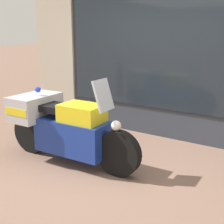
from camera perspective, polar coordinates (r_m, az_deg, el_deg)
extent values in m
plane|color=#7A5B4C|center=(4.47, -0.55, -11.06)|extent=(60.00, 60.00, 0.00)
cube|color=#333842|center=(5.78, 10.90, 13.30)|extent=(6.22, 0.40, 3.64)
cube|color=#B2A893|center=(7.23, -8.99, 13.67)|extent=(1.00, 0.55, 3.64)
cube|color=#1E262D|center=(5.41, 14.68, 13.52)|extent=(4.99, 0.02, 2.64)
cube|color=slate|center=(5.89, 14.02, -2.14)|extent=(4.77, 0.30, 0.55)
cube|color=silver|center=(5.81, 15.12, 7.65)|extent=(4.77, 0.02, 1.48)
cube|color=beige|center=(5.64, 15.16, 14.93)|extent=(4.77, 0.30, 0.03)
cube|color=#B7B2A8|center=(6.29, 1.68, 15.74)|extent=(0.18, 0.04, 0.05)
cube|color=black|center=(5.64, 15.19, 15.33)|extent=(0.18, 0.04, 0.05)
cube|color=red|center=(6.35, 1.35, 3.39)|extent=(0.19, 0.03, 0.27)
cube|color=#2866B7|center=(5.72, 14.05, 1.63)|extent=(0.19, 0.02, 0.27)
cylinder|color=black|center=(4.28, 1.22, -7.56)|extent=(0.65, 0.16, 0.64)
cylinder|color=black|center=(5.25, -14.51, -3.70)|extent=(0.65, 0.16, 0.64)
cube|color=navy|center=(4.66, -7.13, -4.38)|extent=(1.13, 0.52, 0.50)
cube|color=yellow|center=(4.45, -5.54, -0.40)|extent=(0.62, 0.45, 0.28)
cube|color=black|center=(4.71, -9.71, 0.69)|extent=(0.66, 0.38, 0.10)
cube|color=#B7B7BC|center=(5.04, -13.88, 0.95)|extent=(0.52, 0.81, 0.38)
cube|color=yellow|center=(5.04, -13.88, 0.95)|extent=(0.47, 0.82, 0.11)
cube|color=#B2BCC6|center=(4.17, -1.62, 3.10)|extent=(0.17, 0.34, 0.42)
sphere|color=white|center=(4.16, 0.77, -2.50)|extent=(0.14, 0.14, 0.14)
sphere|color=blue|center=(4.93, -13.41, 4.00)|extent=(0.09, 0.09, 0.09)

